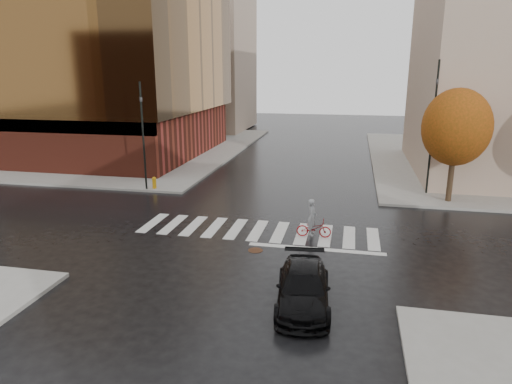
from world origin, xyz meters
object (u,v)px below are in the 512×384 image
cyclist (313,224)px  traffic_light_nw (143,130)px  sedan (303,287)px  fire_hydrant (154,182)px  traffic_light_ne (434,118)px

cyclist → traffic_light_nw: traffic_light_nw is taller
sedan → fire_hydrant: (-11.05, 12.77, -0.05)m
traffic_light_nw → fire_hydrant: (0.47, 0.20, -3.36)m
cyclist → traffic_light_ne: (6.28, 8.80, 4.19)m
traffic_light_nw → traffic_light_ne: 17.78m
sedan → traffic_light_ne: size_ratio=0.54×
sedan → traffic_light_ne: bearing=63.1°
traffic_light_nw → traffic_light_ne: (17.55, 2.70, 0.88)m
traffic_light_nw → traffic_light_ne: size_ratio=0.84×
cyclist → traffic_light_nw: bearing=60.1°
sedan → traffic_light_ne: (6.04, 15.27, 4.19)m
traffic_light_ne → fire_hydrant: (-17.09, -2.50, -4.24)m
fire_hydrant → traffic_light_nw: bearing=-156.9°
sedan → traffic_light_nw: traffic_light_nw is taller
traffic_light_ne → fire_hydrant: traffic_light_ne is taller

